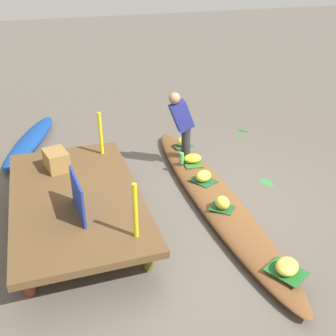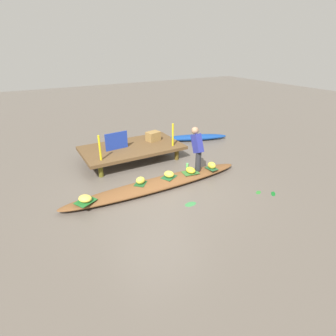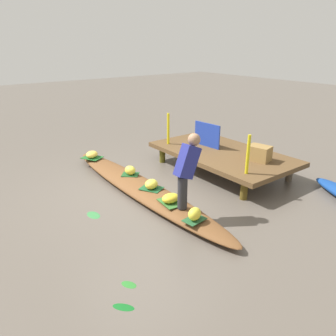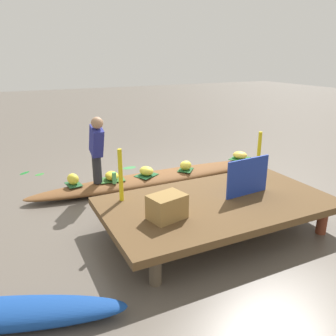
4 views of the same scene
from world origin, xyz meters
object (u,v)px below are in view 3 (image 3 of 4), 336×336
at_px(produce_crate, 259,153).
at_px(banana_bunch_3, 130,170).
at_px(water_bottle, 180,194).
at_px(banana_bunch_2, 195,214).
at_px(banana_bunch_4, 171,198).
at_px(banana_bunch_0, 151,184).
at_px(market_banner, 207,135).
at_px(banana_bunch_1, 92,154).
at_px(vendor_boat, 140,188).
at_px(vendor_person, 187,167).

bearing_deg(produce_crate, banana_bunch_3, -124.01).
bearing_deg(banana_bunch_3, water_bottle, 3.45).
relative_size(banana_bunch_2, banana_bunch_4, 0.77).
relative_size(banana_bunch_0, market_banner, 0.38).
bearing_deg(produce_crate, banana_bunch_0, -106.33).
bearing_deg(banana_bunch_1, vendor_boat, 2.58).
distance_m(vendor_person, produce_crate, 2.23).
height_order(vendor_boat, produce_crate, produce_crate).
bearing_deg(produce_crate, vendor_boat, -113.98).
bearing_deg(banana_bunch_4, banana_bunch_0, 174.67).
relative_size(banana_bunch_1, banana_bunch_4, 0.99).
xyz_separation_m(vendor_boat, vendor_person, (1.29, 0.08, 0.80)).
xyz_separation_m(banana_bunch_3, market_banner, (0.11, 2.03, 0.44)).
height_order(market_banner, produce_crate, market_banner).
bearing_deg(water_bottle, banana_bunch_4, -94.07).
distance_m(banana_bunch_2, produce_crate, 2.50).
xyz_separation_m(banana_bunch_0, banana_bunch_1, (-2.29, -0.12, -0.01)).
bearing_deg(banana_bunch_2, vendor_boat, 176.61).
relative_size(banana_bunch_2, produce_crate, 0.56).
distance_m(vendor_boat, market_banner, 2.23).
bearing_deg(banana_bunch_3, market_banner, 86.76).
bearing_deg(vendor_boat, water_bottle, 9.33).
relative_size(banana_bunch_1, water_bottle, 1.52).
relative_size(banana_bunch_3, produce_crate, 0.55).
distance_m(banana_bunch_1, vendor_person, 3.29).
xyz_separation_m(banana_bunch_0, vendor_person, (0.94, 0.05, 0.61)).
relative_size(banana_bunch_3, banana_bunch_4, 0.76).
relative_size(vendor_boat, banana_bunch_3, 21.39).
bearing_deg(vendor_person, vendor_boat, -176.30).
xyz_separation_m(banana_bunch_1, vendor_person, (3.23, 0.17, 0.62)).
height_order(banana_bunch_3, produce_crate, produce_crate).
bearing_deg(produce_crate, vendor_person, -82.81).
relative_size(banana_bunch_0, produce_crate, 0.64).
bearing_deg(market_banner, produce_crate, 2.65).
height_order(vendor_boat, water_bottle, water_bottle).
bearing_deg(market_banner, banana_bunch_2, -51.48).
bearing_deg(banana_bunch_1, vendor_person, 3.03).
bearing_deg(market_banner, banana_bunch_0, -75.62).
bearing_deg(produce_crate, water_bottle, -89.46).
height_order(banana_bunch_3, vendor_person, vendor_person).
bearing_deg(banana_bunch_3, vendor_person, 0.27).
height_order(banana_bunch_0, banana_bunch_2, banana_bunch_2).
height_order(vendor_boat, banana_bunch_1, banana_bunch_1).
bearing_deg(banana_bunch_0, vendor_boat, -175.06).
bearing_deg(vendor_person, banana_bunch_1, -176.97).
distance_m(banana_bunch_2, banana_bunch_3, 2.19).
bearing_deg(water_bottle, banana_bunch_0, -168.72).
bearing_deg(produce_crate, banana_bunch_2, -73.75).
height_order(banana_bunch_2, vendor_person, vendor_person).
height_order(vendor_boat, vendor_person, vendor_person).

